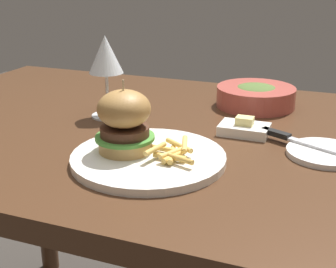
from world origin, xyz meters
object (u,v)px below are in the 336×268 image
(wine_glass, at_px, (106,58))
(table_knife, at_px, (300,141))
(burger_sandwich, at_px, (124,121))
(main_plate, at_px, (151,158))
(butter_dish, at_px, (244,129))
(soup_bowl, at_px, (256,96))
(bread_plate, at_px, (325,153))

(wine_glass, xyz_separation_m, table_knife, (0.42, -0.04, -0.12))
(burger_sandwich, distance_m, wine_glass, 0.25)
(main_plate, distance_m, burger_sandwich, 0.08)
(burger_sandwich, bearing_deg, main_plate, -0.98)
(butter_dish, bearing_deg, soup_bowl, 95.03)
(wine_glass, xyz_separation_m, butter_dish, (0.31, -0.00, -0.12))
(main_plate, bearing_deg, table_knife, 34.46)
(wine_glass, relative_size, butter_dish, 1.85)
(bread_plate, height_order, soup_bowl, soup_bowl)
(main_plate, relative_size, butter_dish, 2.74)
(main_plate, height_order, wine_glass, wine_glass)
(butter_dish, bearing_deg, main_plate, -121.21)
(main_plate, distance_m, soup_bowl, 0.41)
(burger_sandwich, distance_m, bread_plate, 0.36)
(burger_sandwich, relative_size, table_knife, 0.65)
(burger_sandwich, relative_size, bread_plate, 0.94)
(main_plate, xyz_separation_m, butter_dish, (0.12, 0.20, 0.00))
(bread_plate, bearing_deg, table_knife, 154.81)
(wine_glass, distance_m, soup_bowl, 0.37)
(bread_plate, distance_m, butter_dish, 0.17)
(main_plate, height_order, table_knife, table_knife)
(table_knife, height_order, butter_dish, butter_dish)
(butter_dish, distance_m, soup_bowl, 0.20)
(main_plate, xyz_separation_m, bread_plate, (0.28, 0.14, -0.00))
(wine_glass, xyz_separation_m, bread_plate, (0.47, -0.06, -0.13))
(bread_plate, bearing_deg, butter_dish, 159.71)
(main_plate, relative_size, wine_glass, 1.48)
(soup_bowl, bearing_deg, table_knife, -61.28)
(main_plate, xyz_separation_m, burger_sandwich, (-0.05, 0.00, 0.06))
(burger_sandwich, xyz_separation_m, wine_glass, (-0.14, 0.20, 0.06))
(main_plate, bearing_deg, soup_bowl, 75.71)
(bread_plate, relative_size, butter_dish, 1.38)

